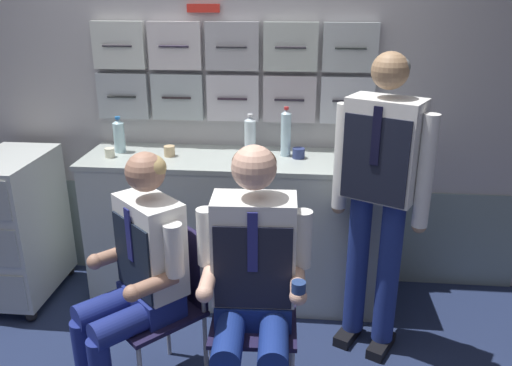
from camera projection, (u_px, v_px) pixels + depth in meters
name	position (u px, v px, depth m)	size (l,w,h in m)	color
galley_bulkhead	(215.00, 128.00, 3.44)	(4.20, 0.14, 2.15)	#AEACB1
galley_counter	(238.00, 228.00, 3.37)	(1.91, 0.53, 0.96)	#B8C2BC
service_trolley	(18.00, 225.00, 3.32)	(0.40, 0.65, 0.97)	black
folding_chair_left	(168.00, 289.00, 2.57)	(0.57, 0.57, 0.87)	#A8AAAF
crew_member_left	(136.00, 272.00, 2.42)	(0.63, 0.64, 1.27)	black
folding_chair_right	(255.00, 296.00, 2.52)	(0.42, 0.42, 0.87)	#A8AAAF
crew_member_right	(253.00, 277.00, 2.30)	(0.52, 0.64, 1.32)	black
crew_member_standing	(380.00, 184.00, 2.70)	(0.48, 0.38, 1.66)	black
water_bottle_tall	(286.00, 133.00, 3.18)	(0.06, 0.06, 0.31)	silver
water_bottle_blue_cap	(119.00, 136.00, 3.27)	(0.07, 0.07, 0.23)	#AFD9E3
sparkling_bottle_green	(250.00, 135.00, 3.26)	(0.07, 0.07, 0.25)	silver
espresso_cup_small	(110.00, 152.00, 3.19)	(0.06, 0.06, 0.06)	beige
coffee_cup_spare	(169.00, 151.00, 3.21)	(0.07, 0.07, 0.07)	tan
coffee_cup_white	(299.00, 153.00, 3.18)	(0.07, 0.07, 0.06)	navy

